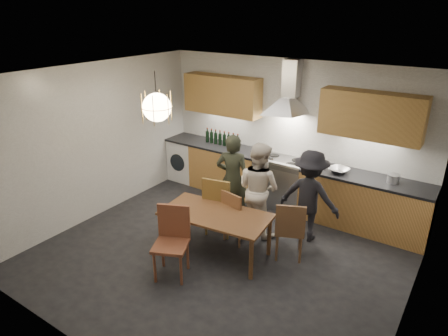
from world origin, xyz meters
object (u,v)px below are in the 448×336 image
Objects in this scene: chair_front at (172,236)px; person_left at (233,179)px; mixing_bowl at (339,170)px; wine_bottles at (222,138)px; chair_back_left at (219,202)px; dining_table at (216,218)px; stock_pot at (393,179)px; person_right at (309,196)px; person_mid at (259,189)px.

chair_front is 1.69m from person_left.
chair_front is 2.94m from mixing_bowl.
chair_front is 3.04× the size of mixing_bowl.
wine_bottles reaches higher than chair_front.
chair_front is 0.64× the size of person_left.
chair_back_left is 3.11× the size of mixing_bowl.
stock_pot is at bearing 39.14° from dining_table.
chair_back_left is (-0.26, 0.45, -0.01)m from dining_table.
chair_front is 0.67× the size of person_right.
dining_table is 2.23m from mixing_bowl.
stock_pot is at bearing -176.68° from person_left.
person_mid is at bearing -148.48° from chair_back_left.
person_mid is at bearing 151.00° from person_left.
person_mid reaches higher than wine_bottles.
stock_pot reaches higher than chair_back_left.
dining_table is 0.52m from chair_back_left.
wine_bottles reaches higher than mixing_bowl.
person_right is 4.55× the size of mixing_bowl.
chair_back_left is 0.65× the size of person_left.
chair_front is (0.04, -1.14, -0.01)m from chair_back_left.
stock_pot is (1.94, 1.96, 0.38)m from dining_table.
person_mid is 1.81m from wine_bottles.
wine_bottles is at bearing -23.79° from person_right.
person_mid reaches higher than chair_back_left.
wine_bottles is (-3.17, 0.02, 0.08)m from stock_pot.
mixing_bowl reaches higher than dining_table.
person_right is (1.29, 0.16, -0.03)m from person_left.
person_right is 2.35m from wine_bottles.
person_mid is 1.04× the size of person_right.
person_right is at bearing -162.54° from chair_back_left.
wine_bottles is at bearing -68.32° from person_left.
person_right reaches higher than chair_back_left.
dining_table is at bearing 47.40° from chair_front.
stock_pot reaches higher than dining_table.
chair_front is 3.45m from stock_pot.
person_right is at bearing -140.75° from stock_pot.
person_right is at bearing 44.37° from dining_table.
person_left is at bearing -156.83° from stock_pot.
dining_table is at bearing 88.27° from person_mid.
chair_back_left is at bearing -133.88° from mixing_bowl.
chair_front is 2.18m from person_right.
person_mid is (0.20, 0.89, 0.17)m from dining_table.
person_mid is 2.06m from stock_pot.
mixing_bowl is (1.47, 0.91, 0.18)m from person_left.
mixing_bowl is at bearing -2.14° from wine_bottles.
chair_back_left is 0.66× the size of person_mid.
wine_bottles reaches higher than stock_pot.
mixing_bowl is (1.35, 2.58, 0.38)m from chair_front.
mixing_bowl is at bearing -146.21° from chair_back_left.
person_left is at bearing 4.43° from person_right.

